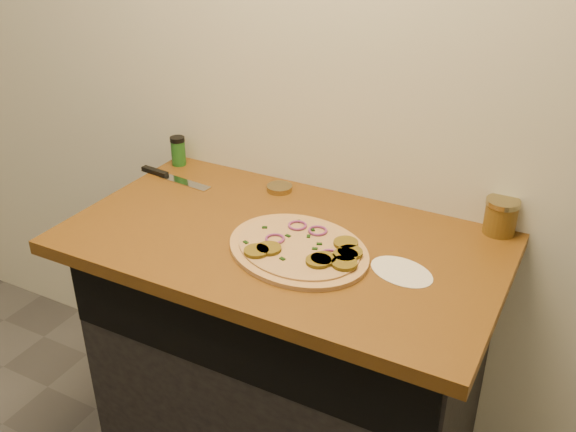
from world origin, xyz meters
The scene contains 8 objects.
cabinet centered at (0.00, 1.45, 0.43)m, with size 1.10×0.60×0.86m, color black.
countertop centered at (0.00, 1.42, 0.88)m, with size 1.20×0.70×0.04m, color brown.
pizza centered at (0.08, 1.37, 0.91)m, with size 0.52×0.52×0.03m.
chefs_knife centered at (-0.51, 1.58, 0.91)m, with size 0.28×0.06×0.02m.
mason_jar_lid centered at (-0.15, 1.67, 0.91)m, with size 0.08×0.08×0.02m, color #938355.
salsa_jar centered at (0.52, 1.72, 0.95)m, with size 0.09×0.09×0.10m.
spice_shaker centered at (-0.55, 1.69, 0.95)m, with size 0.05×0.05×0.10m.
flour_spill centered at (0.35, 1.40, 0.90)m, with size 0.17×0.17×0.00m, color silver.
Camera 1 is at (0.73, 0.07, 1.78)m, focal length 40.00 mm.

